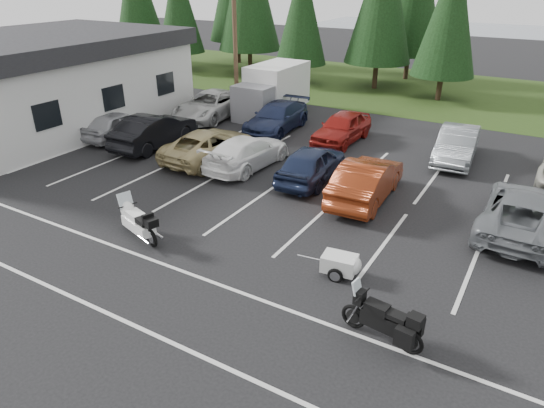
{
  "coord_description": "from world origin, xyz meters",
  "views": [
    {
      "loc": [
        6.95,
        -12.49,
        8.02
      ],
      "look_at": [
        -0.12,
        -0.5,
        1.28
      ],
      "focal_mm": 32.0,
      "sensor_mm": 36.0,
      "label": 1
    }
  ],
  "objects": [
    {
      "name": "lake_water",
      "position": [
        4.0,
        55.0,
        0.0
      ],
      "size": [
        70.0,
        50.0,
        0.02
      ],
      "primitive_type": "cube",
      "color": "gray",
      "rests_on": "ground"
    },
    {
      "name": "car_far_2",
      "position": [
        -2.14,
        9.97,
        0.76
      ],
      "size": [
        1.92,
        4.51,
        1.52
      ],
      "primitive_type": "imported",
      "rotation": [
        0.0,
        0.0,
        -0.03
      ],
      "color": "maroon",
      "rests_on": "ground"
    },
    {
      "name": "car_near_6",
      "position": [
        6.87,
        4.21,
        0.75
      ],
      "size": [
        2.6,
        5.43,
        1.49
      ],
      "primitive_type": "imported",
      "rotation": [
        0.0,
        0.0,
        3.12
      ],
      "color": "slate",
      "rests_on": "ground"
    },
    {
      "name": "car_near_5",
      "position": [
        1.42,
        3.99,
        0.79
      ],
      "size": [
        1.92,
        4.9,
        1.59
      ],
      "primitive_type": "imported",
      "rotation": [
        0.0,
        0.0,
        3.19
      ],
      "color": "maroon",
      "rests_on": "ground"
    },
    {
      "name": "adventure_motorcycle",
      "position": [
        4.57,
        -3.36,
        0.71
      ],
      "size": [
        2.43,
        1.12,
        1.43
      ],
      "primitive_type": null,
      "rotation": [
        0.0,
        0.0,
        -0.13
      ],
      "color": "black",
      "rests_on": "ground"
    },
    {
      "name": "cargo_trailer",
      "position": [
        2.62,
        -1.32,
        0.33
      ],
      "size": [
        1.51,
        0.97,
        0.66
      ],
      "primitive_type": null,
      "rotation": [
        0.0,
        0.0,
        0.12
      ],
      "color": "silver",
      "rests_on": "ground"
    },
    {
      "name": "conifer_5",
      "position": [
        0.0,
        21.6,
        5.63
      ],
      "size": [
        4.14,
        4.14,
        9.63
      ],
      "color": "#332316",
      "rests_on": "ground"
    },
    {
      "name": "car_near_1",
      "position": [
        -9.92,
        4.55,
        0.82
      ],
      "size": [
        1.98,
        5.05,
        1.64
      ],
      "primitive_type": "imported",
      "rotation": [
        0.0,
        0.0,
        3.19
      ],
      "color": "black",
      "rests_on": "ground"
    },
    {
      "name": "utility_pole",
      "position": [
        -10.0,
        12.0,
        4.7
      ],
      "size": [
        1.6,
        0.26,
        9.0
      ],
      "color": "#473321",
      "rests_on": "ground"
    },
    {
      "name": "car_far_0",
      "position": [
        -10.63,
        10.14,
        0.78
      ],
      "size": [
        3.05,
        5.83,
        1.57
      ],
      "primitive_type": "imported",
      "rotation": [
        0.0,
        0.0,
        0.08
      ],
      "color": "#BDBDBB",
      "rests_on": "ground"
    },
    {
      "name": "building",
      "position": [
        -18.0,
        4.0,
        2.45
      ],
      "size": [
        10.6,
        15.6,
        4.9
      ],
      "primitive_type": null,
      "color": "silver",
      "rests_on": "ground"
    },
    {
      "name": "car_far_3",
      "position": [
        3.5,
        10.16,
        0.77
      ],
      "size": [
        1.97,
        4.76,
        1.53
      ],
      "primitive_type": "imported",
      "rotation": [
        0.0,
        0.0,
        0.08
      ],
      "color": "slate",
      "rests_on": "ground"
    },
    {
      "name": "touring_motorcycle",
      "position": [
        -3.95,
        -2.64,
        0.69
      ],
      "size": [
        2.61,
        1.47,
        1.38
      ],
      "primitive_type": null,
      "rotation": [
        0.0,
        0.0,
        -0.3
      ],
      "color": "white",
      "rests_on": "ground"
    },
    {
      "name": "conifer_3",
      "position": [
        -10.5,
        21.4,
        5.27
      ],
      "size": [
        3.87,
        3.87,
        9.02
      ],
      "color": "#332316",
      "rests_on": "ground"
    },
    {
      "name": "ground",
      "position": [
        0.0,
        0.0,
        0.0
      ],
      "size": [
        120.0,
        120.0,
        0.0
      ],
      "primitive_type": "plane",
      "color": "black",
      "rests_on": "ground"
    },
    {
      "name": "car_near_3",
      "position": [
        -4.38,
        4.55,
        0.7
      ],
      "size": [
        2.19,
        4.94,
        1.41
      ],
      "primitive_type": "imported",
      "rotation": [
        0.0,
        0.0,
        3.1
      ],
      "color": "white",
      "rests_on": "ground"
    },
    {
      "name": "grass_strip",
      "position": [
        0.0,
        24.0,
        0.01
      ],
      "size": [
        80.0,
        16.0,
        0.01
      ],
      "primitive_type": "cube",
      "color": "#253C13",
      "rests_on": "ground"
    },
    {
      "name": "stall_markings",
      "position": [
        0.0,
        2.0,
        0.0
      ],
      "size": [
        32.0,
        16.0,
        0.01
      ],
      "primitive_type": "cube",
      "color": "silver",
      "rests_on": "ground"
    },
    {
      "name": "car_near_2",
      "position": [
        -6.42,
        4.44,
        0.71
      ],
      "size": [
        2.46,
        5.16,
        1.42
      ],
      "primitive_type": "imported",
      "rotation": [
        0.0,
        0.0,
        3.12
      ],
      "color": "tan",
      "rests_on": "ground"
    },
    {
      "name": "car_near_0",
      "position": [
        -12.52,
        4.65,
        0.71
      ],
      "size": [
        1.95,
        4.28,
        1.43
      ],
      "primitive_type": "imported",
      "rotation": [
        0.0,
        0.0,
        3.21
      ],
      "color": "#AEAFB3",
      "rests_on": "ground"
    },
    {
      "name": "car_near_4",
      "position": [
        -1.22,
        4.61,
        0.76
      ],
      "size": [
        2.07,
        4.54,
        1.51
      ],
      "primitive_type": "imported",
      "rotation": [
        0.0,
        0.0,
        3.21
      ],
      "color": "#19223E",
      "rests_on": "ground"
    },
    {
      "name": "conifer_1",
      "position": [
        -22.0,
        21.2,
        5.39
      ],
      "size": [
        3.96,
        3.96,
        9.22
      ],
      "color": "#332316",
      "rests_on": "ground"
    },
    {
      "name": "car_far_1",
      "position": [
        -5.96,
        9.89,
        0.75
      ],
      "size": [
        2.44,
        5.31,
        1.5
      ],
      "primitive_type": "imported",
      "rotation": [
        0.0,
        0.0,
        0.07
      ],
      "color": "#1A2241",
      "rests_on": "ground"
    },
    {
      "name": "box_truck",
      "position": [
        -8.0,
        12.5,
        1.45
      ],
      "size": [
        2.4,
        5.6,
        2.9
      ],
      "primitive_type": null,
      "color": "silver",
      "rests_on": "ground"
    }
  ]
}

